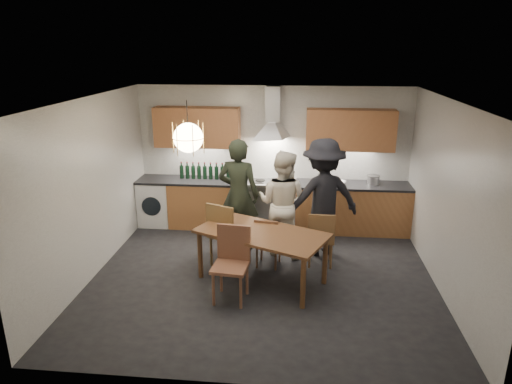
# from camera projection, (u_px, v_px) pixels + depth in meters

# --- Properties ---
(ground) EXTENTS (5.00, 5.00, 0.00)m
(ground) POSITION_uv_depth(u_px,v_px,m) (262.00, 277.00, 6.77)
(ground) COLOR black
(ground) RESTS_ON ground
(room_shell) EXTENTS (5.02, 4.52, 2.61)m
(room_shell) POSITION_uv_depth(u_px,v_px,m) (263.00, 166.00, 6.24)
(room_shell) COLOR silver
(room_shell) RESTS_ON ground
(counter_run) EXTENTS (5.00, 0.62, 0.90)m
(counter_run) POSITION_uv_depth(u_px,v_px,m) (273.00, 205.00, 8.47)
(counter_run) COLOR #BD7D48
(counter_run) RESTS_ON ground
(range_stove) EXTENTS (0.90, 0.60, 0.92)m
(range_stove) POSITION_uv_depth(u_px,v_px,m) (271.00, 205.00, 8.47)
(range_stove) COLOR silver
(range_stove) RESTS_ON ground
(wall_fixtures) EXTENTS (4.30, 0.54, 1.10)m
(wall_fixtures) POSITION_uv_depth(u_px,v_px,m) (273.00, 128.00, 8.15)
(wall_fixtures) COLOR #C17B4A
(wall_fixtures) RESTS_ON ground
(pendant_lamp) EXTENTS (0.43, 0.43, 0.70)m
(pendant_lamp) POSITION_uv_depth(u_px,v_px,m) (188.00, 138.00, 6.12)
(pendant_lamp) COLOR black
(pendant_lamp) RESTS_ON ground
(dining_table) EXTENTS (2.03, 1.58, 0.77)m
(dining_table) POSITION_uv_depth(u_px,v_px,m) (262.00, 238.00, 6.48)
(dining_table) COLOR brown
(dining_table) RESTS_ON ground
(chair_back_left) EXTENTS (0.61, 0.61, 1.03)m
(chair_back_left) POSITION_uv_depth(u_px,v_px,m) (224.00, 230.00, 6.95)
(chair_back_left) COLOR brown
(chair_back_left) RESTS_ON ground
(chair_back_mid) EXTENTS (0.42, 0.42, 0.81)m
(chair_back_mid) POSITION_uv_depth(u_px,v_px,m) (267.00, 240.00, 6.94)
(chair_back_mid) COLOR brown
(chair_back_mid) RESTS_ON ground
(chair_back_right) EXTENTS (0.41, 0.41, 0.89)m
(chair_back_right) POSITION_uv_depth(u_px,v_px,m) (321.00, 236.00, 6.96)
(chair_back_right) COLOR brown
(chair_back_right) RESTS_ON ground
(chair_front) EXTENTS (0.50, 0.50, 1.01)m
(chair_front) POSITION_uv_depth(u_px,v_px,m) (232.00, 258.00, 6.09)
(chair_front) COLOR brown
(chair_front) RESTS_ON ground
(person_left) EXTENTS (0.75, 0.55, 1.88)m
(person_left) POSITION_uv_depth(u_px,v_px,m) (239.00, 195.00, 7.50)
(person_left) COLOR black
(person_left) RESTS_ON ground
(person_mid) EXTENTS (1.02, 0.91, 1.73)m
(person_mid) POSITION_uv_depth(u_px,v_px,m) (282.00, 203.00, 7.31)
(person_mid) COLOR silver
(person_mid) RESTS_ON ground
(person_right) EXTENTS (1.40, 1.07, 1.91)m
(person_right) POSITION_uv_depth(u_px,v_px,m) (322.00, 198.00, 7.30)
(person_right) COLOR black
(person_right) RESTS_ON ground
(mixing_bowl) EXTENTS (0.35, 0.35, 0.07)m
(mixing_bowl) POSITION_uv_depth(u_px,v_px,m) (338.00, 183.00, 8.15)
(mixing_bowl) COLOR silver
(mixing_bowl) RESTS_ON counter_run
(stock_pot) EXTENTS (0.29, 0.29, 0.15)m
(stock_pot) POSITION_uv_depth(u_px,v_px,m) (373.00, 180.00, 8.17)
(stock_pot) COLOR silver
(stock_pot) RESTS_ON counter_run
(wine_bottles) EXTENTS (0.96, 0.07, 0.31)m
(wine_bottles) POSITION_uv_depth(u_px,v_px,m) (205.00, 171.00, 8.48)
(wine_bottles) COLOR black
(wine_bottles) RESTS_ON counter_run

